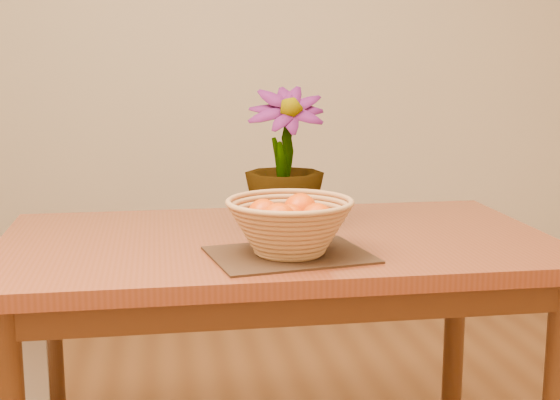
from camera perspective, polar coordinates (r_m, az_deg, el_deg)
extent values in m
cube|color=beige|center=(3.89, -4.74, 12.66)|extent=(4.00, 0.02, 2.70)
cube|color=maroon|center=(2.00, -0.20, -3.25)|extent=(1.40, 0.80, 0.04)
cube|color=#44250F|center=(2.02, -0.20, -4.91)|extent=(1.28, 0.68, 0.08)
cylinder|color=#44250F|center=(2.42, -16.34, -10.51)|extent=(0.06, 0.06, 0.71)
cylinder|color=#44250F|center=(2.57, 12.64, -9.09)|extent=(0.06, 0.06, 0.71)
cube|color=#332112|center=(1.81, 0.71, -4.03)|extent=(0.40, 0.33, 0.01)
cylinder|color=tan|center=(1.81, 0.71, -3.82)|extent=(0.15, 0.15, 0.01)
sphere|color=#E43E03|center=(1.79, 0.72, -1.35)|extent=(0.07, 0.07, 0.07)
sphere|color=#E43E03|center=(1.85, 1.49, -0.74)|extent=(0.08, 0.08, 0.08)
sphere|color=#E43E03|center=(1.81, -1.23, -1.07)|extent=(0.07, 0.07, 0.07)
sphere|color=#E43E03|center=(1.73, -0.11, -1.54)|extent=(0.08, 0.08, 0.08)
sphere|color=#E43E03|center=(1.77, 2.72, -1.41)|extent=(0.07, 0.07, 0.07)
imported|color=#154213|center=(2.07, 0.33, 3.05)|extent=(0.23, 0.23, 0.38)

